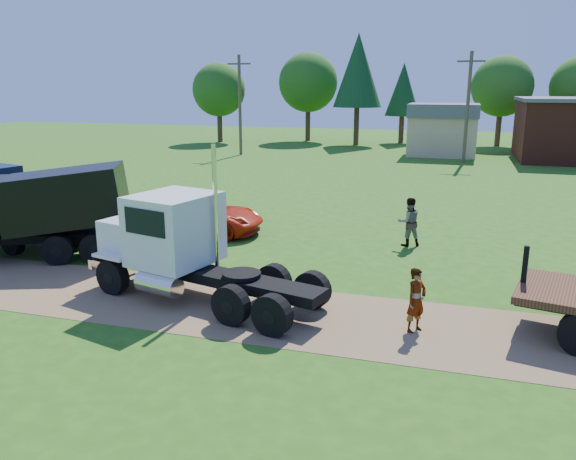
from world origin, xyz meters
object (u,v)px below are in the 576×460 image
(white_semi_tractor, at_px, (177,245))
(spectator_a, at_px, (416,300))
(black_dump_truck, at_px, (26,208))
(orange_pickup, at_px, (200,215))

(white_semi_tractor, bearing_deg, spectator_a, 8.67)
(black_dump_truck, xyz_separation_m, spectator_a, (14.43, -2.50, -1.05))
(white_semi_tractor, bearing_deg, orange_pickup, 124.63)
(orange_pickup, bearing_deg, white_semi_tractor, -161.32)
(black_dump_truck, bearing_deg, orange_pickup, 24.36)
(white_semi_tractor, xyz_separation_m, spectator_a, (7.29, -0.71, -0.72))
(orange_pickup, distance_m, spectator_a, 12.58)
(black_dump_truck, relative_size, orange_pickup, 1.44)
(white_semi_tractor, distance_m, black_dump_truck, 7.37)
(black_dump_truck, bearing_deg, spectator_a, -34.78)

